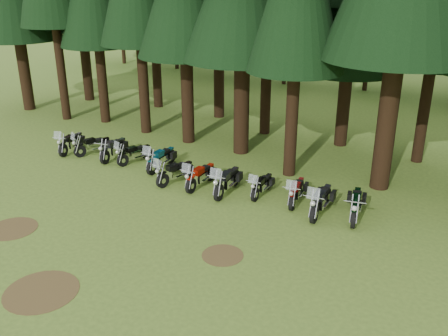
% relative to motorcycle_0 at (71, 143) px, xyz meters
% --- Properties ---
extents(ground, '(120.00, 120.00, 0.00)m').
position_rel_motorcycle_0_xyz_m(ground, '(7.40, -4.90, -0.48)').
color(ground, '#496924').
rests_on(ground, ground).
extents(decid_0, '(8.00, 7.78, 10.00)m').
position_rel_motorcycle_0_xyz_m(decid_0, '(-14.70, 20.36, 5.42)').
color(decid_0, black).
rests_on(decid_0, ground).
extents(decid_1, '(7.91, 7.69, 9.88)m').
position_rel_motorcycle_0_xyz_m(decid_1, '(-8.58, 20.86, 5.36)').
color(decid_1, black).
rests_on(decid_1, ground).
extents(decid_2, '(6.72, 6.53, 8.40)m').
position_rel_motorcycle_0_xyz_m(decid_2, '(-3.03, 19.87, 4.48)').
color(decid_2, black).
rests_on(decid_2, ground).
extents(decid_3, '(6.12, 5.95, 7.65)m').
position_rel_motorcycle_0_xyz_m(decid_3, '(2.69, 20.23, 4.04)').
color(decid_3, black).
rests_on(decid_3, ground).
extents(decid_4, '(5.93, 5.76, 7.41)m').
position_rel_motorcycle_0_xyz_m(decid_4, '(8.98, 21.42, 3.89)').
color(decid_4, black).
rests_on(decid_4, ground).
extents(dirt_patch_0, '(1.80, 1.80, 0.01)m').
position_rel_motorcycle_0_xyz_m(dirt_patch_0, '(4.40, -6.90, -0.47)').
color(dirt_patch_0, '#4C3D1E').
rests_on(dirt_patch_0, ground).
extents(dirt_patch_1, '(1.40, 1.40, 0.01)m').
position_rel_motorcycle_0_xyz_m(dirt_patch_1, '(11.90, -4.40, -0.47)').
color(dirt_patch_1, '#4C3D1E').
rests_on(dirt_patch_1, ground).
extents(dirt_patch_2, '(2.20, 2.20, 0.01)m').
position_rel_motorcycle_0_xyz_m(dirt_patch_2, '(8.40, -8.90, -0.47)').
color(dirt_patch_2, '#4C3D1E').
rests_on(dirt_patch_2, ground).
extents(motorcycle_0, '(0.90, 2.24, 1.42)m').
position_rel_motorcycle_0_xyz_m(motorcycle_0, '(0.00, 0.00, 0.00)').
color(motorcycle_0, black).
rests_on(motorcycle_0, ground).
extents(motorcycle_1, '(0.94, 2.10, 1.34)m').
position_rel_motorcycle_0_xyz_m(motorcycle_1, '(1.21, 0.35, -0.03)').
color(motorcycle_1, black).
rests_on(motorcycle_1, ground).
extents(motorcycle_2, '(0.60, 2.29, 0.94)m').
position_rel_motorcycle_0_xyz_m(motorcycle_2, '(2.54, 0.44, 0.00)').
color(motorcycle_2, black).
rests_on(motorcycle_2, ground).
extents(motorcycle_3, '(0.70, 2.10, 1.32)m').
position_rel_motorcycle_0_xyz_m(motorcycle_3, '(3.81, 0.54, -0.03)').
color(motorcycle_3, black).
rests_on(motorcycle_3, ground).
extents(motorcycle_4, '(0.55, 2.37, 1.49)m').
position_rel_motorcycle_0_xyz_m(motorcycle_4, '(5.42, 0.56, 0.02)').
color(motorcycle_4, black).
rests_on(motorcycle_4, ground).
extents(motorcycle_5, '(0.68, 2.24, 1.41)m').
position_rel_motorcycle_0_xyz_m(motorcycle_5, '(6.96, -0.37, -0.00)').
color(motorcycle_5, black).
rests_on(motorcycle_5, ground).
extents(motorcycle_6, '(0.43, 2.29, 1.44)m').
position_rel_motorcycle_0_xyz_m(motorcycle_6, '(8.16, -0.17, 0.01)').
color(motorcycle_6, black).
rests_on(motorcycle_6, ground).
extents(motorcycle_7, '(0.63, 2.45, 1.54)m').
position_rel_motorcycle_0_xyz_m(motorcycle_7, '(9.46, -0.12, 0.04)').
color(motorcycle_7, black).
rests_on(motorcycle_7, ground).
extents(motorcycle_8, '(0.42, 2.00, 1.26)m').
position_rel_motorcycle_0_xyz_m(motorcycle_8, '(10.81, 0.47, -0.05)').
color(motorcycle_8, black).
rests_on(motorcycle_8, ground).
extents(motorcycle_9, '(0.69, 2.21, 1.39)m').
position_rel_motorcycle_0_xyz_m(motorcycle_9, '(12.33, 0.58, -0.01)').
color(motorcycle_9, black).
rests_on(motorcycle_9, ground).
extents(motorcycle_10, '(0.57, 2.50, 1.57)m').
position_rel_motorcycle_0_xyz_m(motorcycle_10, '(13.53, 0.14, 0.05)').
color(motorcycle_10, black).
rests_on(motorcycle_10, ground).
extents(motorcycle_11, '(0.73, 2.38, 0.98)m').
position_rel_motorcycle_0_xyz_m(motorcycle_11, '(14.76, 0.54, 0.02)').
color(motorcycle_11, black).
rests_on(motorcycle_11, ground).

